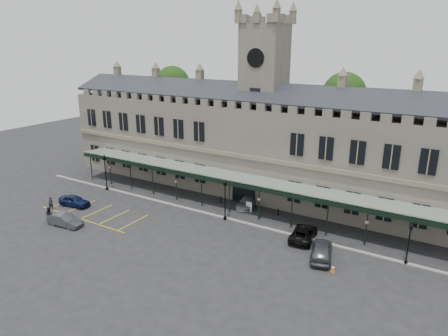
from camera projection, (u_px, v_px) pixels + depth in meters
The scene contains 22 objects.
ground at pixel (195, 236), 42.67m from camera, with size 140.00×140.00×0.00m, color #232325.
station_building at pixel (262, 146), 53.75m from camera, with size 60.00×10.36×17.30m.
clock_tower at pixel (264, 96), 51.83m from camera, with size 5.60×5.60×24.80m.
canopy at pixel (230, 193), 48.05m from camera, with size 50.00×4.10×4.30m.
kerb at pixel (222, 217), 47.15m from camera, with size 60.00×0.40×0.12m, color gray.
parking_markings at pixel (93, 213), 48.34m from camera, with size 16.00×6.00×0.01m, color gold, non-canonical shape.
tree_behind_left at pixel (173, 84), 70.12m from camera, with size 6.00×6.00×16.00m.
tree_behind_mid at pixel (344, 95), 55.35m from camera, with size 6.00×6.00×16.00m.
lamp_post_left at pixel (105, 169), 55.21m from camera, with size 0.49×0.49×5.13m.
lamp_post_mid at pixel (225, 196), 45.74m from camera, with size 0.47×0.47×4.96m.
lamp_post_right at pixel (409, 240), 36.47m from camera, with size 0.40×0.40×4.20m.
traffic_cone at pixel (333, 269), 35.85m from camera, with size 0.42×0.42×0.66m.
sign_board at pixel (249, 207), 48.56m from camera, with size 0.76×0.13×1.29m.
bollard_left at pixel (221, 200), 51.30m from camera, with size 0.16×0.16×0.88m, color black.
bollard_right at pixel (278, 212), 47.69m from camera, with size 0.15×0.15×0.82m, color black.
car_left_a at pixel (74, 201), 50.28m from camera, with size 1.68×4.18×1.42m, color #0C1438.
car_left_b at pixel (65, 220), 44.83m from camera, with size 1.48×4.24×1.40m, color #3B3E43.
car_taxi at pixel (247, 202), 50.16m from camera, with size 1.80×4.44×1.29m, color #96999D.
car_van at pixel (304, 233), 41.75m from camera, with size 2.28×4.93×1.37m, color black.
car_right_a at pixel (321, 250), 38.01m from camera, with size 1.97×4.89×1.67m, color #3B3E43.
person_a at pixel (51, 203), 49.05m from camera, with size 0.62×0.41×1.70m, color black.
person_b at pixel (49, 214), 45.83m from camera, with size 0.87×0.68×1.79m, color black.
Camera 1 is at (22.54, -31.43, 19.67)m, focal length 32.00 mm.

